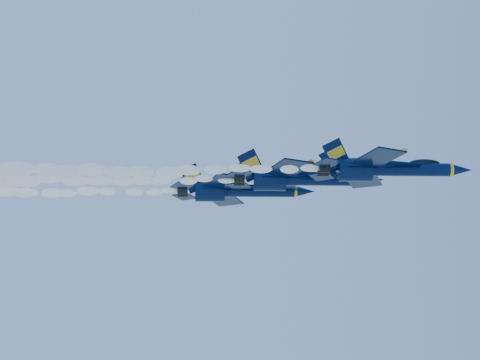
{
  "coord_description": "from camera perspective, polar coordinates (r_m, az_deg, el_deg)",
  "views": [
    {
      "loc": [
        -1.9,
        -78.34,
        127.72
      ],
      "look_at": [
        -0.16,
        -1.6,
        152.24
      ],
      "focal_mm": 50.0,
      "sensor_mm": 36.0,
      "label": 1
    }
  ],
  "objects": [
    {
      "name": "smoke_trail_jet_second",
      "position": [
        83.38,
        -13.36,
        -0.01
      ],
      "size": [
        37.32,
        1.91,
        1.72
      ],
      "primitive_type": "ellipsoid",
      "color": "white"
    },
    {
      "name": "jet_second",
      "position": [
        82.14,
        5.08,
        0.11
      ],
      "size": [
        18.45,
        15.14,
        6.86
      ],
      "color": "#041035"
    },
    {
      "name": "smoke_trail_jet_third",
      "position": [
        90.01,
        -17.2,
        -0.98
      ],
      "size": [
        37.32,
        1.84,
        1.66
      ],
      "primitive_type": "ellipsoid",
      "color": "white"
    },
    {
      "name": "jet_third",
      "position": [
        86.67,
        -0.22,
        -0.9
      ],
      "size": [
        17.82,
        14.62,
        6.62
      ],
      "color": "#041035"
    },
    {
      "name": "smoke_trail_jet_lead",
      "position": [
        73.83,
        -7.71,
        0.82
      ],
      "size": [
        37.32,
        1.77,
        1.59
      ],
      "primitive_type": "ellipsoid",
      "color": "white"
    },
    {
      "name": "jet_lead",
      "position": [
        75.57,
        12.28,
        0.93
      ],
      "size": [
        17.13,
        14.05,
        6.37
      ],
      "color": "#041035"
    }
  ]
}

